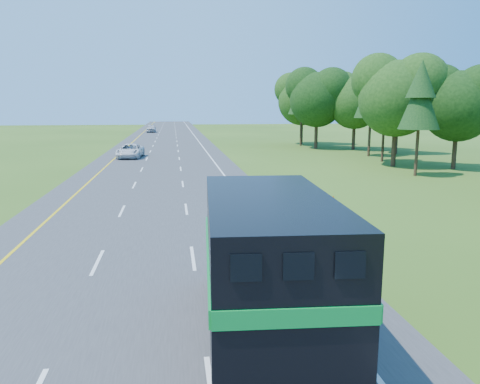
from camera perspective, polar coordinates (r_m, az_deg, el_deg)
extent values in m
cube|color=#38383A|center=(57.10, -9.30, 4.34)|extent=(15.00, 260.00, 0.04)
cube|color=yellow|center=(57.47, -14.81, 4.19)|extent=(0.15, 260.00, 0.01)
cube|color=white|center=(57.25, -3.78, 4.49)|extent=(0.15, 260.00, 0.01)
cylinder|color=black|center=(15.36, -3.11, -9.76)|extent=(0.46, 1.23, 1.21)
cylinder|color=black|center=(15.58, 5.54, -9.50)|extent=(0.46, 1.23, 1.21)
cylinder|color=black|center=(10.56, -2.35, -19.71)|extent=(0.46, 1.23, 1.21)
cylinder|color=black|center=(10.88, 10.64, -18.93)|extent=(0.46, 1.23, 1.21)
cube|color=black|center=(12.14, 2.96, -14.77)|extent=(3.20, 8.97, 0.31)
cube|color=black|center=(14.92, 1.31, -4.99)|extent=(2.82, 2.15, 2.09)
cube|color=black|center=(15.77, 0.95, -2.08)|extent=(2.42, 0.22, 0.66)
cube|color=black|center=(10.81, 3.58, -8.47)|extent=(3.16, 6.56, 3.03)
cube|color=#07872E|center=(7.81, 7.00, -15.03)|extent=(2.75, 0.22, 0.33)
cube|color=#07872E|center=(10.66, -3.95, -7.89)|extent=(0.45, 6.38, 0.33)
cube|color=#07872E|center=(11.04, 10.87, -7.41)|extent=(0.45, 6.38, 0.33)
cube|color=black|center=(7.36, 0.75, -9.25)|extent=(0.50, 0.08, 0.44)
cube|color=black|center=(7.48, 7.15, -9.01)|extent=(0.50, 0.08, 0.44)
cube|color=black|center=(7.68, 13.28, -8.68)|extent=(0.50, 0.08, 0.44)
imported|color=silver|center=(55.91, -13.23, 4.91)|extent=(3.09, 5.93, 1.59)
imported|color=#AFAFB6|center=(109.74, -10.79, 7.63)|extent=(2.19, 5.23, 1.77)
cube|color=orange|center=(26.62, 11.27, -1.57)|extent=(0.07, 0.04, 1.01)
cube|color=white|center=(26.56, 11.29, -0.98)|extent=(0.08, 0.05, 0.11)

